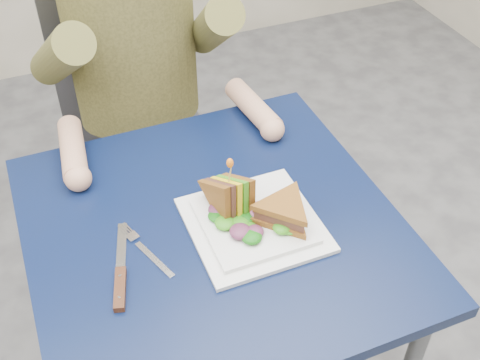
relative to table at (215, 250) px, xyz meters
name	(u,v)px	position (x,y,z in m)	size (l,w,h in m)	color
table	(215,250)	(0.00, 0.00, 0.00)	(0.75, 0.75, 0.73)	black
chair	(136,114)	(0.00, 0.71, -0.11)	(0.42, 0.40, 0.93)	#47474C
diner	(130,18)	(0.00, 0.59, 0.26)	(0.54, 0.59, 0.74)	#4A4621
plate	(254,223)	(0.08, -0.04, 0.09)	(0.26, 0.26, 0.02)	white
sandwich_flat	(284,212)	(0.13, -0.06, 0.12)	(0.20, 0.20, 0.05)	brown
sandwich_upright	(230,198)	(0.04, 0.01, 0.13)	(0.09, 0.15, 0.15)	brown
fork	(146,251)	(-0.15, -0.02, 0.08)	(0.07, 0.17, 0.01)	silver
knife	(120,281)	(-0.21, -0.08, 0.09)	(0.08, 0.22, 0.02)	silver
toothpick	(230,174)	(0.04, 0.01, 0.20)	(0.00, 0.00, 0.06)	tan
toothpick_frill	(230,163)	(0.04, 0.01, 0.23)	(0.01, 0.01, 0.02)	orange
lettuce_spill	(254,212)	(0.08, -0.03, 0.11)	(0.15, 0.13, 0.02)	#337A14
onion_ring	(260,211)	(0.09, -0.03, 0.11)	(0.04, 0.04, 0.01)	#9E4C7A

